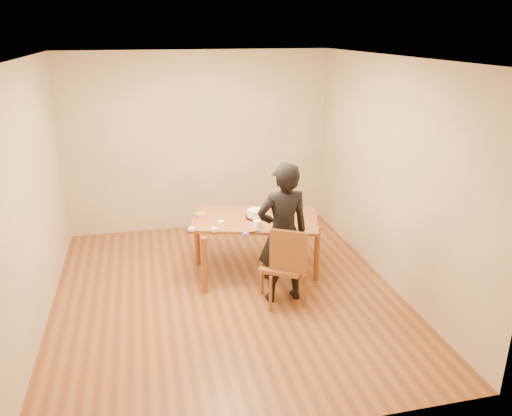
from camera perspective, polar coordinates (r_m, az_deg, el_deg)
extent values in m
cube|color=brown|center=(6.05, -3.35, -9.76)|extent=(4.00, 4.50, 0.00)
cube|color=silver|center=(5.26, -3.96, 16.71)|extent=(4.00, 4.50, 0.00)
cube|color=tan|center=(7.66, -6.49, 7.42)|extent=(4.00, 0.00, 2.70)
cube|color=tan|center=(5.56, -24.40, 0.93)|extent=(0.00, 4.50, 2.70)
cube|color=tan|center=(6.14, 15.13, 3.72)|extent=(0.00, 4.50, 2.70)
cube|color=brown|center=(6.24, -0.10, -1.32)|extent=(1.75, 1.32, 0.04)
cube|color=brown|center=(5.70, 3.14, -6.56)|extent=(0.64, 0.64, 0.04)
cylinder|color=red|center=(6.24, 0.02, -1.02)|extent=(0.27, 0.27, 0.02)
cylinder|color=white|center=(6.23, 0.02, -0.61)|extent=(0.23, 0.23, 0.07)
ellipsoid|color=white|center=(6.21, 0.02, -0.18)|extent=(0.23, 0.23, 0.03)
cylinder|color=white|center=(5.93, 0.13, -1.85)|extent=(0.10, 0.10, 0.09)
cylinder|color=#241BB1|center=(5.75, -1.22, -2.97)|extent=(0.09, 0.09, 0.01)
ellipsoid|color=white|center=(5.75, -1.22, -2.86)|extent=(0.04, 0.04, 0.02)
cylinder|color=white|center=(5.85, -4.80, -2.48)|extent=(0.08, 0.08, 0.04)
cylinder|color=white|center=(6.05, -4.07, -1.67)|extent=(0.08, 0.08, 0.04)
cylinder|color=white|center=(5.89, -7.41, -2.42)|extent=(0.07, 0.07, 0.04)
cube|color=#F13871|center=(6.33, -6.28, -0.85)|extent=(0.16, 0.13, 0.02)
cube|color=green|center=(6.32, -6.33, -0.66)|extent=(0.15, 0.11, 0.02)
cube|color=black|center=(5.81, -0.11, -2.72)|extent=(0.14, 0.03, 0.01)
imported|color=black|center=(5.59, 3.08, -2.93)|extent=(0.63, 0.43, 1.65)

